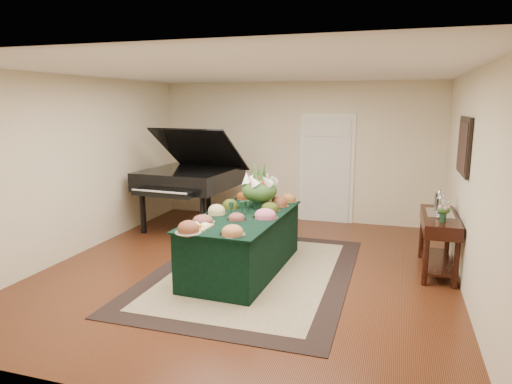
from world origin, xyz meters
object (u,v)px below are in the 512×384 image
(floral_centerpiece, at_px, (260,186))
(mahogany_sideboard, at_px, (439,228))
(buffet_table, at_px, (243,243))
(grand_piano, at_px, (190,177))

(floral_centerpiece, bearing_deg, mahogany_sideboard, 5.57)
(buffet_table, xyz_separation_m, floral_centerpiece, (0.08, 0.52, 0.71))
(floral_centerpiece, bearing_deg, grand_piano, 142.55)
(buffet_table, distance_m, mahogany_sideboard, 2.68)
(floral_centerpiece, height_order, mahogany_sideboard, floral_centerpiece)
(grand_piano, height_order, mahogany_sideboard, grand_piano)
(buffet_table, xyz_separation_m, grand_piano, (-1.66, 1.85, 0.55))
(buffet_table, relative_size, mahogany_sideboard, 1.72)
(buffet_table, relative_size, floral_centerpiece, 4.25)
(grand_piano, bearing_deg, buffet_table, -48.07)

